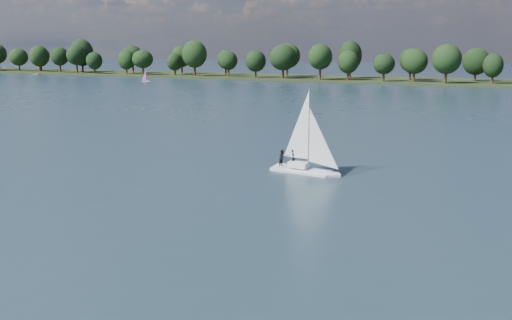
{
  "coord_description": "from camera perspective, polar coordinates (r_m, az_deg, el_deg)",
  "views": [
    {
      "loc": [
        9.74,
        -15.17,
        14.19
      ],
      "look_at": [
        -14.5,
        36.87,
        2.5
      ],
      "focal_mm": 40.0,
      "sensor_mm": 36.0,
      "label": 1
    }
  ],
  "objects": [
    {
      "name": "pontoon",
      "position": [
        293.82,
        -21.08,
        7.98
      ],
      "size": [
        4.1,
        2.21,
        0.5
      ],
      "primitive_type": "cube",
      "rotation": [
        0.0,
        0.0,
        -0.05
      ],
      "color": "#55575A",
      "rests_on": "ground"
    },
    {
      "name": "treeline",
      "position": [
        224.73,
        18.53,
        9.36
      ],
      "size": [
        562.82,
        74.05,
        17.96
      ],
      "color": "black",
      "rests_on": "ground"
    },
    {
      "name": "far_shore",
      "position": [
        227.82,
        22.65,
        7.06
      ],
      "size": [
        660.0,
        40.0,
        1.5
      ],
      "primitive_type": "cube",
      "color": "black",
      "rests_on": "ground"
    },
    {
      "name": "dinghy_pink",
      "position": [
        227.78,
        -10.93,
        8.03
      ],
      "size": [
        3.35,
        2.24,
        4.98
      ],
      "rotation": [
        0.0,
        0.0,
        0.36
      ],
      "color": "white",
      "rests_on": "ground"
    },
    {
      "name": "sailboat",
      "position": [
        63.83,
        4.64,
        1.17
      ],
      "size": [
        7.75,
        2.96,
        9.94
      ],
      "rotation": [
        0.0,
        0.0,
        -0.11
      ],
      "color": "white",
      "rests_on": "ground"
    },
    {
      "name": "ground",
      "position": [
        116.45,
        20.03,
        3.81
      ],
      "size": [
        700.0,
        700.0,
        0.0
      ],
      "primitive_type": "plane",
      "color": "#233342",
      "rests_on": "ground"
    }
  ]
}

